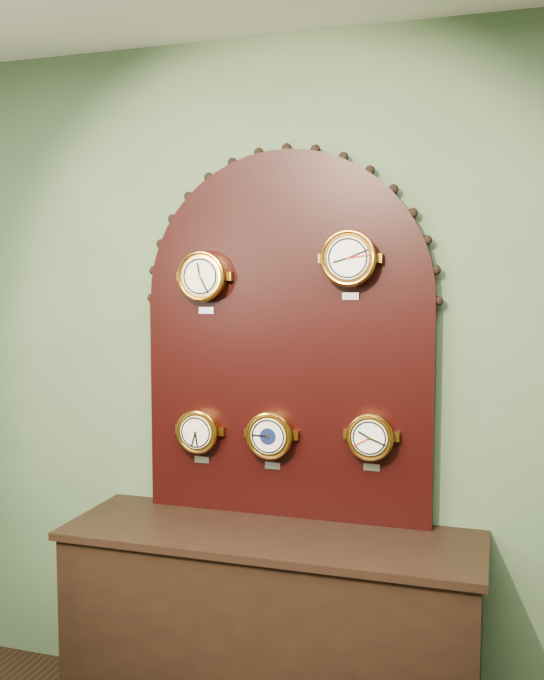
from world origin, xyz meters
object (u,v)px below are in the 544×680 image
(arabic_clock, at_px, (349,258))
(tide_clock, at_px, (371,436))
(hygrometer, at_px, (199,431))
(barometer, at_px, (270,435))
(roman_clock, at_px, (203,276))
(shop_counter, at_px, (271,638))
(display_board, at_px, (286,325))

(arabic_clock, distance_m, tide_clock, 0.70)
(hygrometer, distance_m, tide_clock, 0.73)
(barometer, bearing_deg, roman_clock, -179.97)
(shop_counter, relative_size, arabic_clock, 5.88)
(shop_counter, height_order, hygrometer, hygrometer)
(display_board, distance_m, barometer, 0.45)
(barometer, bearing_deg, tide_clock, 0.06)
(shop_counter, bearing_deg, hygrometer, 157.05)
(display_board, relative_size, arabic_clock, 5.62)
(tide_clock, bearing_deg, roman_clock, -179.95)
(shop_counter, bearing_deg, display_board, 90.00)
(hygrometer, bearing_deg, barometer, -0.09)
(display_board, distance_m, arabic_clock, 0.39)
(display_board, relative_size, tide_clock, 6.36)
(roman_clock, distance_m, barometer, 0.71)
(display_board, relative_size, roman_clock, 5.86)
(shop_counter, bearing_deg, roman_clock, 155.60)
(hygrometer, bearing_deg, display_board, 10.18)
(roman_clock, relative_size, hygrometer, 1.10)
(arabic_clock, bearing_deg, shop_counter, -150.53)
(display_board, xyz_separation_m, tide_clock, (0.36, -0.07, -0.43))
(arabic_clock, relative_size, barometer, 1.09)
(hygrometer, bearing_deg, tide_clock, -0.01)
(shop_counter, relative_size, roman_clock, 6.13)
(display_board, distance_m, roman_clock, 0.40)
(roman_clock, bearing_deg, hygrometer, 178.55)
(roman_clock, distance_m, arabic_clock, 0.61)
(display_board, height_order, hygrometer, display_board)
(roman_clock, relative_size, tide_clock, 1.09)
(arabic_clock, height_order, tide_clock, arabic_clock)
(arabic_clock, distance_m, barometer, 0.78)
(display_board, distance_m, tide_clock, 0.56)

